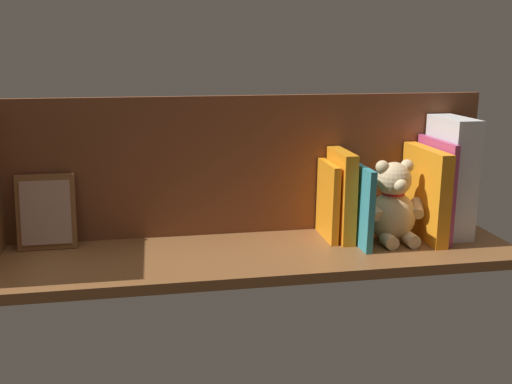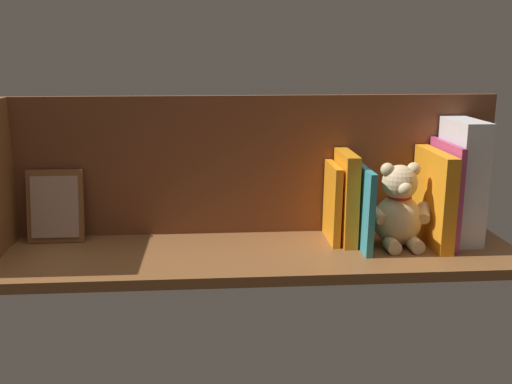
% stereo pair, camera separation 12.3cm
% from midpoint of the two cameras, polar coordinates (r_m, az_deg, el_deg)
% --- Properties ---
extents(ground_plane, '(1.14, 0.31, 0.02)m').
position_cam_midpoint_polar(ground_plane, '(1.27, -2.79, -6.20)').
color(ground_plane, brown).
extents(shelf_back_panel, '(1.14, 0.02, 0.32)m').
position_cam_midpoint_polar(shelf_back_panel, '(1.35, -3.59, 2.60)').
color(shelf_back_panel, brown).
rests_on(shelf_back_panel, ground_plane).
extents(dictionary_thick_white, '(0.06, 0.15, 0.27)m').
position_cam_midpoint_polar(dictionary_thick_white, '(1.40, 16.18, 1.47)').
color(dictionary_thick_white, silver).
rests_on(dictionary_thick_white, ground_plane).
extents(book_0, '(0.01, 0.18, 0.23)m').
position_cam_midpoint_polar(book_0, '(1.38, 14.74, 0.35)').
color(book_0, '#B23F72').
rests_on(book_0, ground_plane).
extents(book_1, '(0.03, 0.19, 0.21)m').
position_cam_midpoint_polar(book_1, '(1.37, 13.83, -0.14)').
color(book_1, orange).
rests_on(book_1, ground_plane).
extents(teddy_bear, '(0.15, 0.12, 0.19)m').
position_cam_midpoint_polar(teddy_bear, '(1.33, 10.75, -1.36)').
color(teddy_bear, '#D1B284').
rests_on(teddy_bear, ground_plane).
extents(book_2, '(0.02, 0.19, 0.18)m').
position_cam_midpoint_polar(book_2, '(1.31, 7.20, -1.07)').
color(book_2, teal).
rests_on(book_2, ground_plane).
extents(book_3, '(0.03, 0.14, 0.20)m').
position_cam_midpoint_polar(book_3, '(1.33, 5.74, -0.32)').
color(book_3, orange).
rests_on(book_3, ground_plane).
extents(book_4, '(0.02, 0.13, 0.18)m').
position_cam_midpoint_polar(book_4, '(1.33, 4.45, -0.89)').
color(book_4, orange).
rests_on(book_4, ground_plane).
extents(picture_frame_leaning, '(0.12, 0.04, 0.16)m').
position_cam_midpoint_polar(picture_frame_leaning, '(1.36, -22.39, -1.86)').
color(picture_frame_leaning, brown).
rests_on(picture_frame_leaning, ground_plane).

